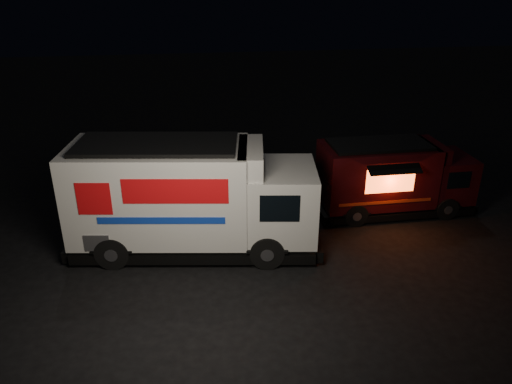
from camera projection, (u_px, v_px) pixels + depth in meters
name	position (u px, v px, depth m)	size (l,w,h in m)	color
ground	(233.00, 260.00, 15.24)	(80.00, 80.00, 0.00)	black
white_truck	(195.00, 197.00, 15.23)	(7.76, 2.65, 3.52)	silver
red_truck	(396.00, 177.00, 17.80)	(5.69, 2.09, 2.65)	#35090E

